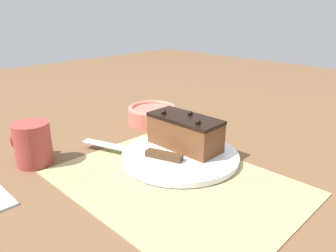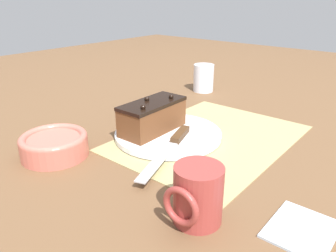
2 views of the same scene
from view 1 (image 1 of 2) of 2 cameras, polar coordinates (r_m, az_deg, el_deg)
The scene contains 7 objects.
ground_plane at distance 0.64m, azimuth 1.27°, elevation -9.89°, with size 3.00×3.00×0.00m, color brown.
placemat_woven at distance 0.64m, azimuth 1.27°, elevation -9.74°, with size 0.46×0.34×0.00m, color tan.
cake_plate at distance 0.72m, azimuth 2.13°, elevation -5.23°, with size 0.26×0.26×0.01m.
chocolate_cake at distance 0.74m, azimuth 2.95°, elevation -1.01°, with size 0.17×0.08×0.08m.
serving_knife at distance 0.72m, azimuth -3.80°, elevation -4.64°, with size 0.25×0.10×0.01m.
small_bowl at distance 0.95m, azimuth -2.72°, elevation 2.16°, with size 0.14×0.14×0.05m.
coffee_mug at distance 0.75m, azimuth -22.54°, elevation -2.83°, with size 0.09×0.08×0.09m.
Camera 1 is at (-0.38, 0.40, 0.32)m, focal length 35.00 mm.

